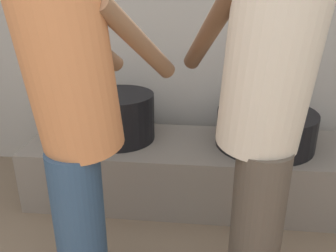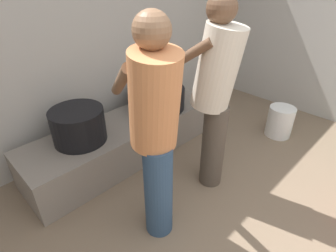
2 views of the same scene
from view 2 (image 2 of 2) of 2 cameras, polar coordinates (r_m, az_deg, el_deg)
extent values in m
cube|color=#ADA8A0|center=(2.71, -22.17, 18.71)|extent=(5.49, 0.20, 2.49)
cube|color=slate|center=(2.79, -8.94, -2.69)|extent=(2.04, 0.60, 0.39)
cylinder|color=black|center=(2.90, -2.38, 6.04)|extent=(0.60, 0.60, 0.22)
cylinder|color=#937047|center=(2.85, -0.94, 12.32)|extent=(0.11, 0.25, 0.51)
cylinder|color=black|center=(2.43, -18.55, 0.13)|extent=(0.46, 0.46, 0.30)
cylinder|color=#4C4238|center=(2.35, 9.60, -4.33)|extent=(0.20, 0.20, 0.77)
cylinder|color=beige|center=(2.04, 10.50, 12.02)|extent=(0.41, 0.46, 0.66)
sphere|color=brown|center=(1.95, 11.42, 23.40)|extent=(0.21, 0.21, 0.21)
cylinder|color=brown|center=(2.21, 5.73, 15.69)|extent=(0.22, 0.47, 0.36)
cylinder|color=brown|center=(1.97, 2.80, 13.88)|extent=(0.22, 0.47, 0.36)
cylinder|color=navy|center=(1.92, -2.06, -13.68)|extent=(0.20, 0.20, 0.75)
cylinder|color=#D17F4C|center=(1.55, -2.90, 5.15)|extent=(0.43, 0.47, 0.64)
sphere|color=brown|center=(1.43, -3.48, 19.72)|extent=(0.21, 0.21, 0.21)
cylinder|color=brown|center=(1.76, -1.21, 10.81)|extent=(0.25, 0.45, 0.35)
cylinder|color=brown|center=(1.69, -9.91, 9.49)|extent=(0.25, 0.45, 0.35)
cylinder|color=silver|center=(3.35, 22.76, 0.90)|extent=(0.29, 0.29, 0.36)
camera|label=1|loc=(1.45, 45.73, 4.37)|focal=37.16mm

